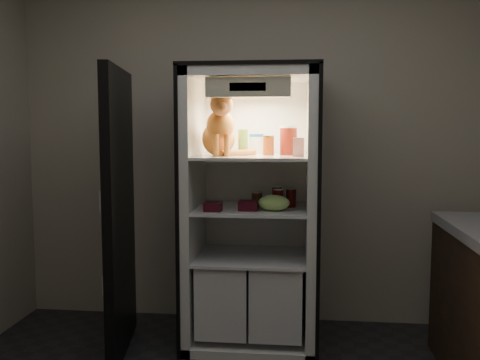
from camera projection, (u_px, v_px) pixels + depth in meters
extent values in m
plane|color=#B7B099|center=(257.00, 144.00, 4.02)|extent=(3.60, 0.00, 3.60)
cube|color=white|center=(256.00, 202.00, 3.94)|extent=(0.85, 0.06, 1.85)
cube|color=white|center=(195.00, 208.00, 3.66)|extent=(0.06, 0.70, 1.85)
cube|color=white|center=(311.00, 210.00, 3.58)|extent=(0.06, 0.70, 1.85)
cube|color=white|center=(252.00, 75.00, 3.53)|extent=(0.85, 0.70, 0.06)
cube|color=white|center=(252.00, 336.00, 3.71)|extent=(0.85, 0.70, 0.06)
cube|color=black|center=(189.00, 208.00, 3.67)|extent=(0.02, 0.72, 1.87)
cube|color=black|center=(317.00, 210.00, 3.57)|extent=(0.02, 0.72, 1.87)
cube|color=black|center=(252.00, 69.00, 3.53)|extent=(0.90, 0.72, 0.02)
cube|color=white|center=(252.00, 157.00, 3.55)|extent=(0.73, 0.62, 0.02)
cube|color=white|center=(252.00, 209.00, 3.59)|extent=(0.73, 0.62, 0.02)
cube|color=white|center=(226.00, 292.00, 3.67)|extent=(0.34, 0.58, 0.48)
cube|color=white|center=(277.00, 294.00, 3.63)|extent=(0.34, 0.58, 0.48)
cube|color=white|center=(251.00, 257.00, 3.62)|extent=(0.73, 0.62, 0.02)
cube|color=beige|center=(249.00, 88.00, 3.30)|extent=(0.52, 0.18, 0.12)
cube|color=black|center=(248.00, 87.00, 3.22)|extent=(0.22, 0.01, 0.05)
cube|color=black|center=(120.00, 213.00, 3.46)|extent=(0.20, 0.87, 1.85)
cube|color=white|center=(117.00, 272.00, 3.44)|extent=(0.16, 0.64, 0.12)
cube|color=white|center=(115.00, 195.00, 3.39)|extent=(0.16, 0.64, 0.12)
ellipsoid|color=#D8541B|center=(219.00, 139.00, 3.59)|extent=(0.28, 0.32, 0.23)
ellipsoid|color=#D8541B|center=(220.00, 125.00, 3.47)|extent=(0.22, 0.20, 0.20)
sphere|color=#CE6028|center=(221.00, 104.00, 3.39)|extent=(0.18, 0.18, 0.15)
sphere|color=#CE6028|center=(222.00, 107.00, 3.33)|extent=(0.08, 0.08, 0.06)
cone|color=#CE6028|center=(214.00, 93.00, 3.39)|extent=(0.07, 0.07, 0.07)
cone|color=#CE6028|center=(228.00, 93.00, 3.40)|extent=(0.07, 0.07, 0.07)
cylinder|color=#D8541B|center=(216.00, 145.00, 3.41)|extent=(0.04, 0.04, 0.14)
cylinder|color=#D8541B|center=(227.00, 145.00, 3.42)|extent=(0.04, 0.04, 0.14)
cylinder|color=#D8541B|center=(238.00, 153.00, 3.52)|extent=(0.23, 0.20, 0.04)
cylinder|color=#268E31|center=(243.00, 143.00, 3.60)|extent=(0.07, 0.07, 0.16)
cylinder|color=#268E31|center=(243.00, 130.00, 3.59)|extent=(0.07, 0.07, 0.01)
cylinder|color=white|center=(256.00, 145.00, 3.73)|extent=(0.10, 0.10, 0.12)
cylinder|color=#1960B1|center=(256.00, 135.00, 3.73)|extent=(0.10, 0.10, 0.02)
cylinder|color=maroon|center=(268.00, 146.00, 3.56)|extent=(0.07, 0.07, 0.12)
cylinder|color=#B18B2F|center=(269.00, 136.00, 3.55)|extent=(0.07, 0.07, 0.01)
cylinder|color=maroon|center=(288.00, 141.00, 3.59)|extent=(0.11, 0.11, 0.18)
cylinder|color=white|center=(288.00, 127.00, 3.58)|extent=(0.12, 0.12, 0.02)
cube|color=beige|center=(299.00, 147.00, 3.40)|extent=(0.07, 0.07, 0.12)
cylinder|color=black|center=(277.00, 196.00, 3.71)|extent=(0.07, 0.07, 0.12)
cylinder|color=#B2B2B2|center=(277.00, 187.00, 3.70)|extent=(0.07, 0.07, 0.00)
cylinder|color=black|center=(291.00, 198.00, 3.59)|extent=(0.07, 0.07, 0.12)
cylinder|color=#B2B2B2|center=(291.00, 189.00, 3.59)|extent=(0.07, 0.07, 0.00)
cylinder|color=black|center=(278.00, 199.00, 3.54)|extent=(0.07, 0.07, 0.12)
cylinder|color=#B2B2B2|center=(278.00, 190.00, 3.54)|extent=(0.07, 0.07, 0.00)
cylinder|color=#532B17|center=(257.00, 199.00, 3.65)|extent=(0.07, 0.07, 0.09)
cylinder|color=#B2B2B2|center=(257.00, 192.00, 3.65)|extent=(0.07, 0.07, 0.01)
ellipsoid|color=#90BC57|center=(274.00, 203.00, 3.44)|extent=(0.20, 0.15, 0.10)
cube|color=#470B15|center=(213.00, 207.00, 3.43)|extent=(0.11, 0.11, 0.06)
cube|color=#470B15|center=(248.00, 205.00, 3.47)|extent=(0.12, 0.12, 0.06)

